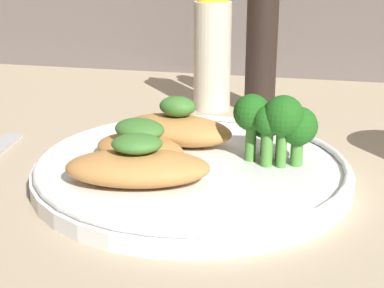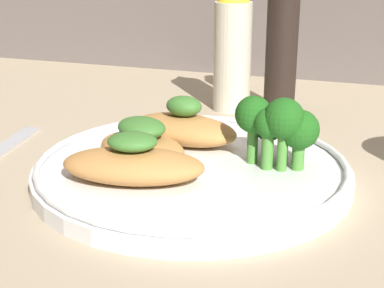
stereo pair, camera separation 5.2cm
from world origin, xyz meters
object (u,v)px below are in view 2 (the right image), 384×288
Objects in this scene: broccoli_bunch at (278,123)px; pepper_grinder at (282,46)px; plate at (192,169)px; sauce_bottle at (232,48)px.

pepper_grinder reaches higher than broccoli_bunch.
plate is 1.74× the size of sauce_bottle.
plate is 3.76× the size of broccoli_bunch.
sauce_bottle is (-9.78, 21.05, 2.44)cm from broccoli_bunch.
pepper_grinder reaches higher than sauce_bottle.
broccoli_bunch reaches higher than plate.
broccoli_bunch is 0.46× the size of sauce_bottle.
pepper_grinder is (3.37, 23.37, 7.44)cm from plate.
broccoli_bunch is at bearing -79.94° from pepper_grinder.
broccoli_bunch is 0.41× the size of pepper_grinder.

